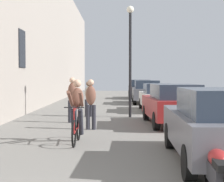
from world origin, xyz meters
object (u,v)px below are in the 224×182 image
pedestrian_near (91,101)px  street_lamp (130,47)px  parked_car_fourth (146,91)px  parked_car_fifth (140,89)px  pedestrian_mid (72,97)px  pedestrian_far (89,97)px  parked_car_third (158,97)px  parked_motorcycle (220,175)px  cyclist_on_bicycle (77,113)px  parked_car_nearest (219,124)px  parked_car_second (173,104)px

pedestrian_near → street_lamp: bearing=68.5°
parked_car_fourth → parked_car_fifth: 5.91m
pedestrian_mid → pedestrian_far: size_ratio=1.11×
pedestrian_far → parked_car_fourth: bearing=67.9°
parked_car_third → parked_motorcycle: 13.96m
pedestrian_mid → parked_motorcycle: 9.54m
cyclist_on_bicycle → street_lamp: street_lamp is taller
pedestrian_mid → cyclist_on_bicycle: bearing=-81.8°
parked_car_third → parked_car_fourth: bearing=91.3°
parked_car_nearest → parked_car_fourth: size_ratio=1.00×
parked_car_nearest → parked_car_second: (0.02, 5.96, -0.02)m
cyclist_on_bicycle → parked_car_fourth: 14.93m
parked_car_fourth → parked_motorcycle: parked_car_fourth is taller
pedestrian_mid → pedestrian_near: bearing=-65.4°
cyclist_on_bicycle → street_lamp: (1.72, 6.22, 2.30)m
pedestrian_far → parked_car_fourth: size_ratio=0.36×
street_lamp → pedestrian_near: bearing=-111.5°
pedestrian_near → street_lamp: street_lamp is taller
cyclist_on_bicycle → pedestrian_near: cyclist_on_bicycle is taller
pedestrian_far → parked_car_second: bearing=-40.5°
pedestrian_near → parked_car_fifth: size_ratio=0.39×
parked_car_second → parked_car_fifth: parked_car_fifth is taller
cyclist_on_bicycle → pedestrian_near: (0.22, 2.42, 0.15)m
parked_car_third → street_lamp: bearing=-118.0°
pedestrian_mid → parked_car_second: 3.86m
parked_car_third → parked_car_nearest: bearing=-90.7°
pedestrian_near → parked_car_second: bearing=21.6°
pedestrian_mid → street_lamp: 3.71m
parked_car_second → parked_motorcycle: size_ratio=2.02×
cyclist_on_bicycle → parked_car_fifth: cyclist_on_bicycle is taller
pedestrian_mid → parked_car_fifth: pedestrian_mid is taller
pedestrian_far → cyclist_on_bicycle: bearing=-88.8°
pedestrian_near → parked_car_fourth: size_ratio=0.38×
pedestrian_near → pedestrian_mid: pedestrian_mid is taller
parked_car_second → parked_car_fifth: bearing=90.0°
parked_car_second → pedestrian_near: bearing=-158.4°
parked_car_nearest → parked_car_second: parked_car_nearest is taller
parked_car_third → parked_car_fifth: (-0.13, 11.31, 0.06)m
cyclist_on_bicycle → parked_car_third: cyclist_on_bicycle is taller
parked_car_second → parked_car_fourth: parked_car_fourth is taller
pedestrian_far → parked_motorcycle: size_ratio=0.74×
cyclist_on_bicycle → parked_car_nearest: (3.16, -2.38, -0.01)m
parked_car_fifth → pedestrian_far: bearing=-103.2°
street_lamp → parked_car_fourth: size_ratio=1.11×
cyclist_on_bicycle → parked_car_fourth: (3.17, 14.59, -0.00)m
pedestrian_mid → parked_car_fourth: pedestrian_mid is taller
cyclist_on_bicycle → pedestrian_far: bearing=91.2°
street_lamp → parked_car_fifth: street_lamp is taller
parked_car_third → parked_car_fifth: size_ratio=0.92×
pedestrian_mid → parked_car_fifth: (3.78, 16.24, -0.19)m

